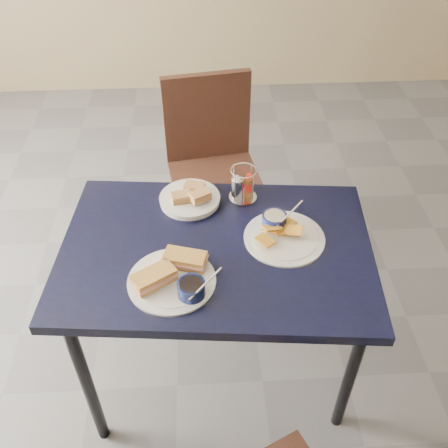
{
  "coord_description": "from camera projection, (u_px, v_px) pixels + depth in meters",
  "views": [
    {
      "loc": [
        -0.24,
        -1.47,
        1.99
      ],
      "look_at": [
        -0.16,
        -0.18,
        0.82
      ],
      "focal_mm": 40.0,
      "sensor_mm": 36.0,
      "label": 1
    }
  ],
  "objects": [
    {
      "name": "chair_far",
      "position": [
        214.0,
        155.0,
        2.56
      ],
      "size": [
        0.5,
        0.49,
        0.93
      ],
      "color": "black",
      "rests_on": "ground"
    },
    {
      "name": "dining_table",
      "position": [
        216.0,
        261.0,
        1.81
      ],
      "size": [
        1.16,
        0.83,
        0.75
      ],
      "color": "black",
      "rests_on": "ground"
    },
    {
      "name": "sandwich_plate",
      "position": [
        174.0,
        276.0,
        1.62
      ],
      "size": [
        0.31,
        0.29,
        0.12
      ],
      "color": "white",
      "rests_on": "dining_table"
    },
    {
      "name": "plantain_plate",
      "position": [
        281.0,
        231.0,
        1.79
      ],
      "size": [
        0.29,
        0.29,
        0.12
      ],
      "color": "white",
      "rests_on": "dining_table"
    },
    {
      "name": "ground",
      "position": [
        255.0,
        323.0,
        2.43
      ],
      "size": [
        6.0,
        6.0,
        0.0
      ],
      "primitive_type": "plane",
      "color": "#58585E",
      "rests_on": "ground"
    },
    {
      "name": "bread_basket",
      "position": [
        190.0,
        198.0,
        1.93
      ],
      "size": [
        0.23,
        0.23,
        0.07
      ],
      "color": "white",
      "rests_on": "dining_table"
    },
    {
      "name": "condiment_caddy",
      "position": [
        242.0,
        186.0,
        1.92
      ],
      "size": [
        0.11,
        0.11,
        0.14
      ],
      "color": "silver",
      "rests_on": "dining_table"
    }
  ]
}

